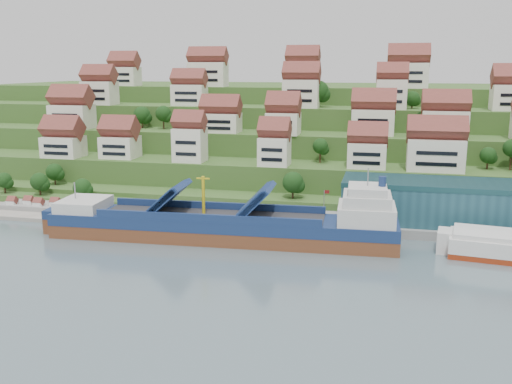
# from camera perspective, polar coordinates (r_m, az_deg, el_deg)

# --- Properties ---
(ground) EXTENTS (300.00, 300.00, 0.00)m
(ground) POSITION_cam_1_polar(r_m,az_deg,el_deg) (130.75, -1.65, -4.71)
(ground) COLOR slate
(ground) RESTS_ON ground
(quay) EXTENTS (180.00, 14.00, 2.20)m
(quay) POSITION_cam_1_polar(r_m,az_deg,el_deg) (141.38, 7.78, -3.03)
(quay) COLOR gray
(quay) RESTS_ON ground
(pebble_beach) EXTENTS (45.00, 20.00, 1.00)m
(pebble_beach) POSITION_cam_1_polar(r_m,az_deg,el_deg) (164.78, -20.45, -1.70)
(pebble_beach) COLOR gray
(pebble_beach) RESTS_ON ground
(hillside) EXTENTS (260.00, 128.00, 31.00)m
(hillside) POSITION_cam_1_polar(r_m,az_deg,el_deg) (228.29, 4.95, 5.42)
(hillside) COLOR #2D4C1E
(hillside) RESTS_ON ground
(hillside_village) EXTENTS (156.86, 61.52, 28.93)m
(hillside_village) POSITION_cam_1_polar(r_m,az_deg,el_deg) (183.74, 4.05, 7.98)
(hillside_village) COLOR white
(hillside_village) RESTS_ON ground
(hillside_trees) EXTENTS (144.12, 61.89, 30.92)m
(hillside_trees) POSITION_cam_1_polar(r_m,az_deg,el_deg) (175.52, 0.15, 5.99)
(hillside_trees) COLOR #1A4115
(hillside_trees) RESTS_ON ground
(warehouse) EXTENTS (60.00, 15.00, 10.00)m
(warehouse) POSITION_cam_1_polar(r_m,az_deg,el_deg) (142.76, 20.82, -1.07)
(warehouse) COLOR #214D5A
(warehouse) RESTS_ON quay
(flagpole) EXTENTS (1.28, 0.16, 8.00)m
(flagpole) POSITION_cam_1_polar(r_m,az_deg,el_deg) (135.28, 6.86, -1.18)
(flagpole) COLOR gray
(flagpole) RESTS_ON quay
(beach_huts) EXTENTS (14.40, 3.70, 2.20)m
(beach_huts) POSITION_cam_1_polar(r_m,az_deg,el_deg) (164.52, -21.31, -1.21)
(beach_huts) COLOR white
(beach_huts) RESTS_ON pebble_beach
(cargo_ship) EXTENTS (78.93, 16.08, 17.40)m
(cargo_ship) POSITION_cam_1_polar(r_m,az_deg,el_deg) (128.97, -2.55, -3.43)
(cargo_ship) COLOR brown
(cargo_ship) RESTS_ON ground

